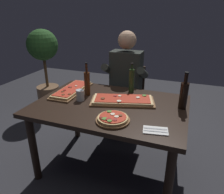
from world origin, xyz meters
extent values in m
plane|color=#2D2D33|center=(0.00, 0.00, 0.00)|extent=(6.40, 6.40, 0.00)
cube|color=black|center=(0.00, 0.00, 0.72)|extent=(1.40, 0.96, 0.04)
cylinder|color=black|center=(-0.62, -0.40, 0.35)|extent=(0.07, 0.07, 0.70)
cylinder|color=black|center=(0.62, -0.40, 0.35)|extent=(0.07, 0.07, 0.70)
cylinder|color=black|center=(-0.62, 0.40, 0.35)|extent=(0.07, 0.07, 0.70)
cylinder|color=black|center=(0.62, 0.40, 0.35)|extent=(0.07, 0.07, 0.70)
cube|color=brown|center=(0.10, 0.08, 0.75)|extent=(0.65, 0.42, 0.02)
cube|color=#E5C184|center=(0.10, 0.08, 0.77)|extent=(0.60, 0.38, 0.02)
cube|color=#B72D19|center=(0.10, 0.08, 0.78)|extent=(0.55, 0.34, 0.01)
cylinder|color=beige|center=(0.23, 0.13, 0.79)|extent=(0.04, 0.04, 0.01)
cylinder|color=#4C7F2D|center=(0.28, 0.21, 0.79)|extent=(0.04, 0.04, 0.01)
cylinder|color=brown|center=(-0.07, 0.00, 0.79)|extent=(0.04, 0.04, 0.01)
cylinder|color=beige|center=(0.06, 0.11, 0.78)|extent=(0.03, 0.03, 0.01)
cylinder|color=maroon|center=(0.01, 0.10, 0.78)|extent=(0.04, 0.04, 0.00)
cylinder|color=beige|center=(0.09, -0.01, 0.79)|extent=(0.04, 0.04, 0.01)
cube|color=brown|center=(-0.50, 0.15, 0.75)|extent=(0.24, 0.59, 0.02)
cube|color=#DBB270|center=(-0.50, 0.15, 0.77)|extent=(0.21, 0.55, 0.02)
cube|color=red|center=(-0.50, 0.15, 0.78)|extent=(0.19, 0.50, 0.01)
cylinder|color=maroon|center=(-0.53, 0.16, 0.79)|extent=(0.04, 0.04, 0.01)
cylinder|color=maroon|center=(-0.53, 0.06, 0.79)|extent=(0.03, 0.03, 0.01)
cylinder|color=brown|center=(-0.53, 0.02, 0.78)|extent=(0.03, 0.03, 0.01)
cylinder|color=beige|center=(-0.48, 0.21, 0.79)|extent=(0.03, 0.03, 0.01)
cylinder|color=brown|center=(-0.48, -0.05, 0.78)|extent=(0.03, 0.03, 0.00)
cylinder|color=#4C7F2D|center=(-0.52, 0.15, 0.79)|extent=(0.02, 0.02, 0.01)
cylinder|color=brown|center=(-0.42, -0.02, 0.78)|extent=(0.03, 0.03, 0.01)
cylinder|color=brown|center=(0.14, -0.30, 0.75)|extent=(0.27, 0.27, 0.02)
cylinder|color=#DBB270|center=(0.14, -0.30, 0.77)|extent=(0.24, 0.24, 0.02)
cylinder|color=#B72D19|center=(0.14, -0.30, 0.78)|extent=(0.21, 0.21, 0.01)
cylinder|color=brown|center=(0.19, -0.27, 0.78)|extent=(0.03, 0.03, 0.01)
cylinder|color=maroon|center=(0.17, -0.35, 0.78)|extent=(0.04, 0.04, 0.00)
cylinder|color=maroon|center=(0.13, -0.36, 0.79)|extent=(0.04, 0.04, 0.01)
cylinder|color=maroon|center=(0.06, -0.35, 0.79)|extent=(0.03, 0.03, 0.01)
cylinder|color=#4C7F2D|center=(0.08, -0.23, 0.78)|extent=(0.04, 0.04, 0.00)
cylinder|color=beige|center=(0.17, -0.29, 0.78)|extent=(0.04, 0.04, 0.00)
cylinder|color=#4C7F2D|center=(0.09, -0.36, 0.79)|extent=(0.04, 0.04, 0.01)
cylinder|color=#4C7F2D|center=(0.14, -0.38, 0.79)|extent=(0.04, 0.04, 0.01)
cylinder|color=brown|center=(0.08, -0.36, 0.78)|extent=(0.03, 0.03, 0.01)
cylinder|color=beige|center=(0.12, -0.26, 0.78)|extent=(0.04, 0.04, 0.00)
cylinder|color=#47230F|center=(-0.30, 0.13, 0.86)|extent=(0.06, 0.06, 0.24)
cylinder|color=#47230F|center=(-0.30, 0.13, 1.02)|extent=(0.02, 0.02, 0.09)
cylinder|color=black|center=(-0.30, 0.13, 1.07)|extent=(0.03, 0.03, 0.01)
cylinder|color=black|center=(0.64, 0.14, 0.86)|extent=(0.07, 0.07, 0.24)
cylinder|color=black|center=(0.64, 0.14, 1.02)|extent=(0.03, 0.03, 0.09)
cylinder|color=black|center=(0.64, 0.14, 1.07)|extent=(0.03, 0.03, 0.01)
cylinder|color=#233819|center=(0.10, 0.37, 0.86)|extent=(0.06, 0.06, 0.25)
cylinder|color=#233819|center=(0.10, 0.37, 1.01)|extent=(0.02, 0.02, 0.05)
cylinder|color=black|center=(0.10, 0.37, 1.05)|extent=(0.03, 0.03, 0.01)
cylinder|color=silver|center=(-0.30, -0.02, 0.79)|extent=(0.08, 0.08, 0.11)
cube|color=white|center=(0.48, -0.33, 0.74)|extent=(0.20, 0.14, 0.01)
cube|color=silver|center=(0.48, -0.34, 0.75)|extent=(0.17, 0.04, 0.00)
cube|color=silver|center=(0.48, -0.31, 0.75)|extent=(0.17, 0.04, 0.00)
cube|color=black|center=(-0.08, 0.78, 0.43)|extent=(0.44, 0.44, 0.04)
cube|color=black|center=(-0.08, 0.98, 0.66)|extent=(0.40, 0.04, 0.42)
cylinder|color=black|center=(-0.27, 0.59, 0.21)|extent=(0.04, 0.04, 0.41)
cylinder|color=black|center=(0.11, 0.59, 0.21)|extent=(0.04, 0.04, 0.41)
cylinder|color=black|center=(-0.27, 0.97, 0.21)|extent=(0.04, 0.04, 0.41)
cylinder|color=black|center=(0.11, 0.97, 0.21)|extent=(0.04, 0.04, 0.41)
cylinder|color=#23232D|center=(-0.18, 0.60, 0.23)|extent=(0.11, 0.11, 0.45)
cylinder|color=#23232D|center=(0.02, 0.60, 0.23)|extent=(0.11, 0.11, 0.45)
cube|color=#23232D|center=(-0.08, 0.68, 0.51)|extent=(0.34, 0.40, 0.12)
cube|color=#2D332D|center=(-0.08, 0.78, 0.83)|extent=(0.38, 0.22, 0.52)
sphere|color=tan|center=(-0.08, 0.78, 1.22)|extent=(0.22, 0.22, 0.22)
cylinder|color=#2D332D|center=(-0.30, 0.73, 0.86)|extent=(0.09, 0.31, 0.21)
cylinder|color=#2D332D|center=(0.14, 0.73, 0.86)|extent=(0.09, 0.31, 0.21)
cylinder|color=#846042|center=(-1.49, 1.01, 0.19)|extent=(0.36, 0.36, 0.38)
cylinder|color=brown|center=(-1.49, 1.01, 0.63)|extent=(0.04, 0.04, 0.48)
sphere|color=#285623|center=(-1.49, 1.01, 1.06)|extent=(0.47, 0.47, 0.47)
camera|label=1|loc=(0.64, -1.66, 1.56)|focal=33.49mm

